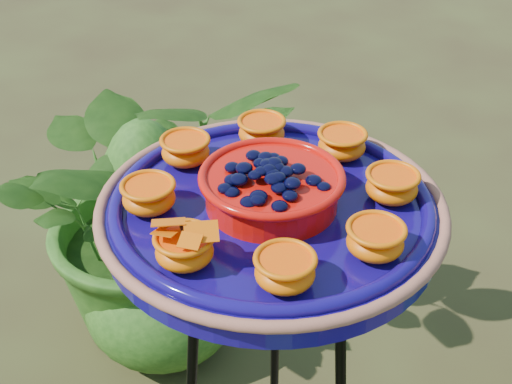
% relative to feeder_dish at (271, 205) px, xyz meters
% --- Properties ---
extents(feeder_dish, '(0.60, 0.60, 0.11)m').
position_rel_feeder_dish_xyz_m(feeder_dish, '(0.00, 0.00, 0.00)').
color(feeder_dish, '#11085D').
rests_on(feeder_dish, tripod_stand).
extents(shrub_back_left, '(1.02, 1.02, 0.86)m').
position_rel_feeder_dish_xyz_m(shrub_back_left, '(-0.62, 0.58, -0.54)').
color(shrub_back_left, '#1E4612').
rests_on(shrub_back_left, ground).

